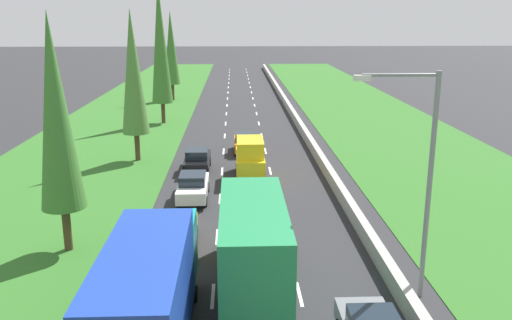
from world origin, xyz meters
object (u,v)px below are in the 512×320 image
yellow_van_centre_lane (250,159)px  teal_sedan_centre_lane (250,196)px  blue_box_truck_left_lane (150,296)px  black_sedan_left_lane (197,160)px  poplar_tree_third (133,73)px  street_light_mast (422,171)px  orange_hatchback_centre_lane (245,143)px  poplar_tree_second (56,114)px  poplar_tree_fifth (171,48)px  green_box_truck_centre_lane (252,246)px  white_sedan_left_lane (193,186)px  yellow_sedan_left_lane (176,234)px  poplar_tree_fourth (160,43)px

yellow_van_centre_lane → teal_sedan_centre_lane: bearing=-91.8°
blue_box_truck_left_lane → black_sedan_left_lane: 22.13m
blue_box_truck_left_lane → black_sedan_left_lane: bearing=89.9°
poplar_tree_third → street_light_mast: 26.19m
orange_hatchback_centre_lane → street_light_mast: bearing=-75.4°
poplar_tree_second → poplar_tree_fifth: bearing=90.2°
green_box_truck_centre_lane → poplar_tree_second: poplar_tree_second is taller
white_sedan_left_lane → poplar_tree_third: (-4.98, 9.35, 6.00)m
yellow_sedan_left_lane → black_sedan_left_lane: (0.12, 13.68, 0.00)m
yellow_van_centre_lane → black_sedan_left_lane: size_ratio=1.09×
yellow_van_centre_lane → poplar_tree_fourth: poplar_tree_fourth is taller
poplar_tree_second → poplar_tree_fourth: bearing=89.0°
poplar_tree_second → poplar_tree_third: poplar_tree_third is taller
orange_hatchback_centre_lane → green_box_truck_centre_lane: bearing=-90.4°
black_sedan_left_lane → poplar_tree_third: poplar_tree_third is taller
poplar_tree_fifth → yellow_sedan_left_lane: bearing=-83.6°
black_sedan_left_lane → poplar_tree_fifth: bearing=99.1°
blue_box_truck_left_lane → poplar_tree_second: 10.99m
yellow_sedan_left_lane → poplar_tree_second: poplar_tree_second is taller
white_sedan_left_lane → black_sedan_left_lane: same height
yellow_van_centre_lane → poplar_tree_second: 15.60m
yellow_van_centre_lane → poplar_tree_fifth: bearing=104.3°
orange_hatchback_centre_lane → street_light_mast: size_ratio=0.43×
poplar_tree_fourth → green_box_truck_centre_lane: bearing=-77.5°
orange_hatchback_centre_lane → black_sedan_left_lane: (-3.55, -5.33, -0.02)m
blue_box_truck_left_lane → poplar_tree_fifth: size_ratio=0.81×
poplar_tree_third → poplar_tree_fifth: size_ratio=0.99×
orange_hatchback_centre_lane → poplar_tree_third: size_ratio=0.34×
teal_sedan_centre_lane → yellow_van_centre_lane: yellow_van_centre_lane is taller
teal_sedan_centre_lane → poplar_tree_second: 11.91m
orange_hatchback_centre_lane → poplar_tree_fourth: bearing=122.5°
white_sedan_left_lane → black_sedan_left_lane: size_ratio=1.00×
yellow_van_centre_lane → poplar_tree_fifth: (-9.27, 36.43, 5.48)m
orange_hatchback_centre_lane → yellow_van_centre_lane: bearing=-88.2°
white_sedan_left_lane → street_light_mast: 16.26m
teal_sedan_centre_lane → green_box_truck_centre_lane: bearing=-91.1°
blue_box_truck_left_lane → orange_hatchback_centre_lane: 27.69m
green_box_truck_centre_lane → black_sedan_left_lane: 18.67m
orange_hatchback_centre_lane → poplar_tree_fifth: bearing=107.3°
green_box_truck_centre_lane → teal_sedan_centre_lane: size_ratio=2.09×
yellow_sedan_left_lane → white_sedan_left_lane: bearing=87.9°
white_sedan_left_lane → street_light_mast: (9.63, -12.33, 4.42)m
yellow_van_centre_lane → poplar_tree_third: size_ratio=0.43×
green_box_truck_centre_lane → blue_box_truck_left_lane: size_ratio=1.00×
poplar_tree_fifth → poplar_tree_third: bearing=-88.8°
yellow_sedan_left_lane → yellow_van_centre_lane: size_ratio=0.92×
poplar_tree_second → poplar_tree_fourth: size_ratio=0.78×
white_sedan_left_lane → teal_sedan_centre_lane: same height
teal_sedan_centre_lane → black_sedan_left_lane: size_ratio=1.00×
poplar_tree_fourth → street_light_mast: poplar_tree_fourth is taller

